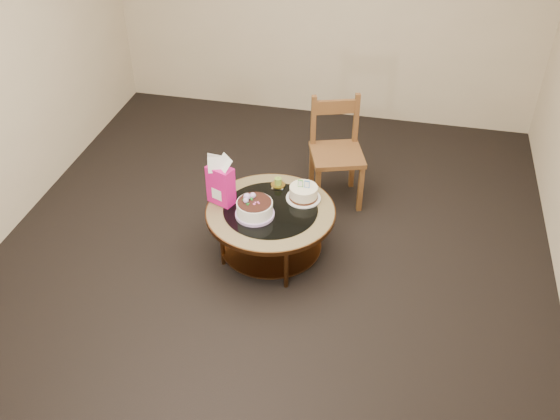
% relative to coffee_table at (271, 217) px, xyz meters
% --- Properties ---
extents(ground, '(5.00, 5.00, 0.00)m').
position_rel_coffee_table_xyz_m(ground, '(-0.00, 0.00, -0.38)').
color(ground, black).
rests_on(ground, ground).
extents(room_walls, '(4.52, 5.02, 2.61)m').
position_rel_coffee_table_xyz_m(room_walls, '(-0.00, 0.00, 1.16)').
color(room_walls, beige).
rests_on(room_walls, ground).
extents(coffee_table, '(1.02, 1.02, 0.46)m').
position_rel_coffee_table_xyz_m(coffee_table, '(0.00, 0.00, 0.00)').
color(coffee_table, brown).
rests_on(coffee_table, ground).
extents(decorated_cake, '(0.30, 0.30, 0.18)m').
position_rel_coffee_table_xyz_m(decorated_cake, '(-0.10, -0.10, 0.14)').
color(decorated_cake, '#BD97D6').
rests_on(decorated_cake, coffee_table).
extents(cream_cake, '(0.28, 0.28, 0.18)m').
position_rel_coffee_table_xyz_m(cream_cake, '(0.22, 0.19, 0.13)').
color(cream_cake, white).
rests_on(cream_cake, coffee_table).
extents(gift_bag, '(0.23, 0.20, 0.41)m').
position_rel_coffee_table_xyz_m(gift_bag, '(-0.40, 0.01, 0.28)').
color(gift_bag, '#D2137A').
rests_on(gift_bag, coffee_table).
extents(pillar_candle, '(0.12, 0.12, 0.09)m').
position_rel_coffee_table_xyz_m(pillar_candle, '(-0.01, 0.32, 0.11)').
color(pillar_candle, '#DAB45A').
rests_on(pillar_candle, coffee_table).
extents(dining_chair, '(0.56, 0.56, 0.96)m').
position_rel_coffee_table_xyz_m(dining_chair, '(0.38, 0.91, 0.11)').
color(dining_chair, brown).
rests_on(dining_chair, ground).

